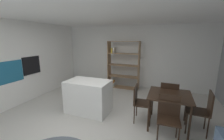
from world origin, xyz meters
name	(u,v)px	position (x,y,z in m)	size (l,w,h in m)	color
ground_plane	(94,121)	(0.00, 0.00, 0.00)	(9.19, 9.19, 0.00)	beige
ceiling_slab	(91,11)	(0.00, 0.00, 2.59)	(6.68, 6.24, 0.06)	white
back_partition	(128,56)	(0.00, 3.09, 1.28)	(6.68, 0.06, 2.56)	silver
tall_cabinet_run_left	(7,64)	(-2.94, 0.00, 1.28)	(0.67, 5.63, 2.56)	white
cabinet_niche_splashback	(2,74)	(-2.60, -0.39, 1.08)	(0.01, 1.23, 0.63)	#1E6084
built_in_oven	(32,65)	(-2.59, 0.55, 1.16)	(0.06, 0.62, 0.58)	black
kitchen_island	(88,96)	(-0.39, 0.41, 0.45)	(1.17, 0.73, 0.89)	white
open_bookshelf	(122,66)	(-0.13, 2.71, 0.93)	(1.29, 0.36, 1.92)	#997551
dining_table	(169,98)	(1.70, 0.47, 0.70)	(0.92, 0.89, 0.79)	black
dining_chair_near	(169,114)	(1.70, 0.00, 0.55)	(0.45, 0.42, 0.92)	black
dining_chair_far	(169,96)	(1.70, 0.93, 0.56)	(0.44, 0.44, 0.94)	black
dining_chair_island_side	(140,100)	(1.03, 0.46, 0.55)	(0.45, 0.47, 0.90)	black
dining_chair_window_side	(203,109)	(2.38, 0.46, 0.56)	(0.48, 0.45, 0.94)	black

